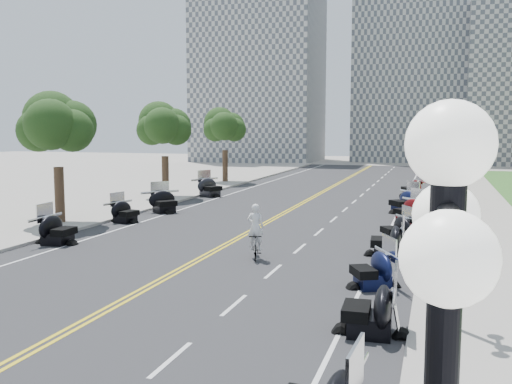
% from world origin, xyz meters
% --- Properties ---
extents(ground, '(160.00, 160.00, 0.00)m').
position_xyz_m(ground, '(0.00, 0.00, 0.00)').
color(ground, gray).
extents(road, '(16.00, 90.00, 0.01)m').
position_xyz_m(road, '(0.00, 10.00, 0.00)').
color(road, '#333335').
rests_on(road, ground).
extents(centerline_yellow_a, '(0.12, 90.00, 0.00)m').
position_xyz_m(centerline_yellow_a, '(-0.12, 10.00, 0.01)').
color(centerline_yellow_a, yellow).
rests_on(centerline_yellow_a, road).
extents(centerline_yellow_b, '(0.12, 90.00, 0.00)m').
position_xyz_m(centerline_yellow_b, '(0.12, 10.00, 0.01)').
color(centerline_yellow_b, yellow).
rests_on(centerline_yellow_b, road).
extents(edge_line_north, '(0.12, 90.00, 0.00)m').
position_xyz_m(edge_line_north, '(6.40, 10.00, 0.01)').
color(edge_line_north, white).
rests_on(edge_line_north, road).
extents(edge_line_south, '(0.12, 90.00, 0.00)m').
position_xyz_m(edge_line_south, '(-6.40, 10.00, 0.01)').
color(edge_line_south, white).
rests_on(edge_line_south, road).
extents(lane_dash_3, '(0.12, 2.00, 0.00)m').
position_xyz_m(lane_dash_3, '(3.20, -12.00, 0.01)').
color(lane_dash_3, white).
rests_on(lane_dash_3, road).
extents(lane_dash_4, '(0.12, 2.00, 0.00)m').
position_xyz_m(lane_dash_4, '(3.20, -8.00, 0.01)').
color(lane_dash_4, white).
rests_on(lane_dash_4, road).
extents(lane_dash_5, '(0.12, 2.00, 0.00)m').
position_xyz_m(lane_dash_5, '(3.20, -4.00, 0.01)').
color(lane_dash_5, white).
rests_on(lane_dash_5, road).
extents(lane_dash_6, '(0.12, 2.00, 0.00)m').
position_xyz_m(lane_dash_6, '(3.20, 0.00, 0.01)').
color(lane_dash_6, white).
rests_on(lane_dash_6, road).
extents(lane_dash_7, '(0.12, 2.00, 0.00)m').
position_xyz_m(lane_dash_7, '(3.20, 4.00, 0.01)').
color(lane_dash_7, white).
rests_on(lane_dash_7, road).
extents(lane_dash_8, '(0.12, 2.00, 0.00)m').
position_xyz_m(lane_dash_8, '(3.20, 8.00, 0.01)').
color(lane_dash_8, white).
rests_on(lane_dash_8, road).
extents(lane_dash_9, '(0.12, 2.00, 0.00)m').
position_xyz_m(lane_dash_9, '(3.20, 12.00, 0.01)').
color(lane_dash_9, white).
rests_on(lane_dash_9, road).
extents(lane_dash_10, '(0.12, 2.00, 0.00)m').
position_xyz_m(lane_dash_10, '(3.20, 16.00, 0.01)').
color(lane_dash_10, white).
rests_on(lane_dash_10, road).
extents(lane_dash_11, '(0.12, 2.00, 0.00)m').
position_xyz_m(lane_dash_11, '(3.20, 20.00, 0.01)').
color(lane_dash_11, white).
rests_on(lane_dash_11, road).
extents(lane_dash_12, '(0.12, 2.00, 0.00)m').
position_xyz_m(lane_dash_12, '(3.20, 24.00, 0.01)').
color(lane_dash_12, white).
rests_on(lane_dash_12, road).
extents(lane_dash_13, '(0.12, 2.00, 0.00)m').
position_xyz_m(lane_dash_13, '(3.20, 28.00, 0.01)').
color(lane_dash_13, white).
rests_on(lane_dash_13, road).
extents(lane_dash_14, '(0.12, 2.00, 0.00)m').
position_xyz_m(lane_dash_14, '(3.20, 32.00, 0.01)').
color(lane_dash_14, white).
rests_on(lane_dash_14, road).
extents(lane_dash_15, '(0.12, 2.00, 0.00)m').
position_xyz_m(lane_dash_15, '(3.20, 36.00, 0.01)').
color(lane_dash_15, white).
rests_on(lane_dash_15, road).
extents(lane_dash_16, '(0.12, 2.00, 0.00)m').
position_xyz_m(lane_dash_16, '(3.20, 40.00, 0.01)').
color(lane_dash_16, white).
rests_on(lane_dash_16, road).
extents(lane_dash_17, '(0.12, 2.00, 0.00)m').
position_xyz_m(lane_dash_17, '(3.20, 44.00, 0.01)').
color(lane_dash_17, white).
rests_on(lane_dash_17, road).
extents(lane_dash_18, '(0.12, 2.00, 0.00)m').
position_xyz_m(lane_dash_18, '(3.20, 48.00, 0.01)').
color(lane_dash_18, white).
rests_on(lane_dash_18, road).
extents(lane_dash_19, '(0.12, 2.00, 0.00)m').
position_xyz_m(lane_dash_19, '(3.20, 52.00, 0.01)').
color(lane_dash_19, white).
rests_on(lane_dash_19, road).
extents(sidewalk_north, '(5.00, 90.00, 0.15)m').
position_xyz_m(sidewalk_north, '(10.50, 10.00, 0.07)').
color(sidewalk_north, '#9E9991').
rests_on(sidewalk_north, ground).
extents(sidewalk_south, '(5.00, 90.00, 0.15)m').
position_xyz_m(sidewalk_south, '(-10.50, 10.00, 0.07)').
color(sidewalk_south, '#9E9991').
rests_on(sidewalk_south, ground).
extents(distant_block_a, '(18.00, 14.00, 26.00)m').
position_xyz_m(distant_block_a, '(-18.00, 62.00, 13.00)').
color(distant_block_a, gray).
rests_on(distant_block_a, ground).
extents(distant_block_b, '(16.00, 12.00, 30.00)m').
position_xyz_m(distant_block_b, '(4.00, 68.00, 15.00)').
color(distant_block_b, gray).
rests_on(distant_block_b, ground).
extents(street_lamp_1, '(0.50, 1.20, 4.90)m').
position_xyz_m(street_lamp_1, '(8.60, -8.00, 2.60)').
color(street_lamp_1, black).
rests_on(street_lamp_1, sidewalk_north).
extents(street_lamp_2, '(0.50, 1.20, 4.90)m').
position_xyz_m(street_lamp_2, '(8.60, 4.00, 2.60)').
color(street_lamp_2, black).
rests_on(street_lamp_2, sidewalk_north).
extents(street_lamp_3, '(0.50, 1.20, 4.90)m').
position_xyz_m(street_lamp_3, '(8.60, 16.00, 2.60)').
color(street_lamp_3, black).
rests_on(street_lamp_3, sidewalk_north).
extents(street_lamp_4, '(0.50, 1.20, 4.90)m').
position_xyz_m(street_lamp_4, '(8.60, 28.00, 2.60)').
color(street_lamp_4, black).
rests_on(street_lamp_4, sidewalk_north).
extents(street_lamp_5, '(0.50, 1.20, 4.90)m').
position_xyz_m(street_lamp_5, '(8.60, 40.00, 2.60)').
color(street_lamp_5, black).
rests_on(street_lamp_5, sidewalk_north).
extents(tree_2, '(4.80, 4.80, 9.20)m').
position_xyz_m(tree_2, '(-10.00, 2.00, 4.75)').
color(tree_2, '#235619').
rests_on(tree_2, sidewalk_south).
extents(tree_3, '(4.80, 4.80, 9.20)m').
position_xyz_m(tree_3, '(-10.00, 14.00, 4.75)').
color(tree_3, '#235619').
rests_on(tree_3, sidewalk_south).
extents(tree_4, '(4.80, 4.80, 9.20)m').
position_xyz_m(tree_4, '(-10.00, 26.00, 4.75)').
color(tree_4, '#235619').
rests_on(tree_4, sidewalk_south).
extents(motorcycle_n_3, '(2.13, 2.13, 1.42)m').
position_xyz_m(motorcycle_n_3, '(7.11, -9.17, 0.71)').
color(motorcycle_n_3, black).
rests_on(motorcycle_n_3, road).
extents(motorcycle_n_4, '(2.53, 2.53, 1.31)m').
position_xyz_m(motorcycle_n_4, '(6.72, -5.01, 0.66)').
color(motorcycle_n_4, black).
rests_on(motorcycle_n_4, road).
extents(motorcycle_n_5, '(2.16, 2.16, 1.41)m').
position_xyz_m(motorcycle_n_5, '(6.78, -0.37, 0.70)').
color(motorcycle_n_5, black).
rests_on(motorcycle_n_5, road).
extents(motorcycle_n_6, '(2.47, 2.47, 1.26)m').
position_xyz_m(motorcycle_n_6, '(6.91, 2.80, 0.63)').
color(motorcycle_n_6, black).
rests_on(motorcycle_n_6, road).
extents(motorcycle_n_7, '(2.92, 2.92, 1.45)m').
position_xyz_m(motorcycle_n_7, '(7.21, 8.20, 0.72)').
color(motorcycle_n_7, '#590A0C').
rests_on(motorcycle_n_7, road).
extents(motorcycle_n_8, '(3.02, 3.02, 1.51)m').
position_xyz_m(motorcycle_n_8, '(6.72, 11.62, 0.75)').
color(motorcycle_n_8, black).
rests_on(motorcycle_n_8, road).
extents(motorcycle_n_9, '(1.91, 1.91, 1.27)m').
position_xyz_m(motorcycle_n_9, '(6.81, 16.08, 0.64)').
color(motorcycle_n_9, black).
rests_on(motorcycle_n_9, road).
extents(motorcycle_n_10, '(2.70, 2.70, 1.43)m').
position_xyz_m(motorcycle_n_10, '(6.81, 20.10, 0.71)').
color(motorcycle_n_10, '#590A0C').
rests_on(motorcycle_n_10, road).
extents(motorcycle_s_5, '(2.15, 2.15, 1.43)m').
position_xyz_m(motorcycle_s_5, '(-6.96, -2.29, 0.72)').
color(motorcycle_s_5, black).
rests_on(motorcycle_s_5, road).
extents(motorcycle_s_6, '(2.19, 2.19, 1.29)m').
position_xyz_m(motorcycle_s_6, '(-7.17, 3.64, 0.64)').
color(motorcycle_s_6, black).
rests_on(motorcycle_s_6, road).
extents(motorcycle_s_7, '(2.96, 2.96, 1.47)m').
position_xyz_m(motorcycle_s_7, '(-6.82, 7.49, 0.74)').
color(motorcycle_s_7, black).
rests_on(motorcycle_s_7, road).
extents(motorcycle_s_9, '(2.96, 2.96, 1.55)m').
position_xyz_m(motorcycle_s_9, '(-7.28, 15.73, 0.78)').
color(motorcycle_s_9, black).
rests_on(motorcycle_s_9, road).
extents(bicycle, '(0.93, 1.74, 1.01)m').
position_xyz_m(bicycle, '(2.02, -2.34, 0.50)').
color(bicycle, '#A51414').
rests_on(bicycle, road).
extents(cyclist_rider, '(0.65, 0.43, 1.78)m').
position_xyz_m(cyclist_rider, '(2.02, -2.34, 1.90)').
color(cyclist_rider, white).
rests_on(cyclist_rider, bicycle).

